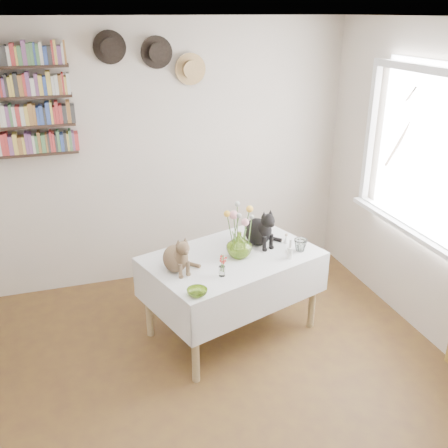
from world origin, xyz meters
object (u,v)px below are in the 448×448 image
object	(u,v)px
tabby_cat	(175,252)
bookshelf_unit	(10,102)
flower_vase	(239,245)
black_cat	(258,225)
dining_table	(232,275)

from	to	relation	value
tabby_cat	bookshelf_unit	distance (m)	1.89
flower_vase	black_cat	bearing A→B (deg)	38.78
dining_table	flower_vase	xyz separation A→B (m)	(0.05, -0.04, 0.28)
dining_table	flower_vase	distance (m)	0.29
flower_vase	dining_table	bearing A→B (deg)	140.39
dining_table	tabby_cat	world-z (taller)	tabby_cat
bookshelf_unit	black_cat	bearing A→B (deg)	-27.48
tabby_cat	bookshelf_unit	xyz separation A→B (m)	(-1.08, 1.21, 0.97)
bookshelf_unit	flower_vase	bearing A→B (deg)	-35.19
dining_table	bookshelf_unit	bearing A→B (deg)	144.95
flower_vase	bookshelf_unit	xyz separation A→B (m)	(-1.62, 1.14, 1.01)
black_cat	flower_vase	bearing A→B (deg)	-159.38
flower_vase	bookshelf_unit	world-z (taller)	bookshelf_unit
black_cat	flower_vase	distance (m)	0.30
dining_table	black_cat	world-z (taller)	black_cat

